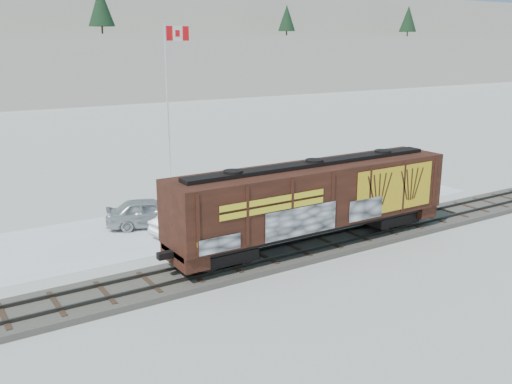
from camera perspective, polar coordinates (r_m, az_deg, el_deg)
ground at (r=28.51m, az=0.71°, el=-6.91°), size 500.00×500.00×0.00m
rail_track at (r=28.46m, az=0.71°, el=-6.64°), size 50.00×3.40×0.43m
parking_strip at (r=34.66m, az=-6.13°, el=-3.01°), size 40.00×8.00×0.03m
hopper_railcar at (r=29.35m, az=5.77°, el=-0.58°), size 15.88×3.06×4.27m
flagpole at (r=41.97m, az=-8.60°, el=6.17°), size 2.30×0.90×11.85m
car_silver at (r=34.01m, az=-10.63°, el=-2.00°), size 5.36×3.38×1.70m
car_white at (r=32.38m, az=-6.77°, el=-2.91°), size 4.67×2.41×1.47m
car_dark at (r=40.30m, az=7.88°, el=0.41°), size 4.63×3.04×1.25m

